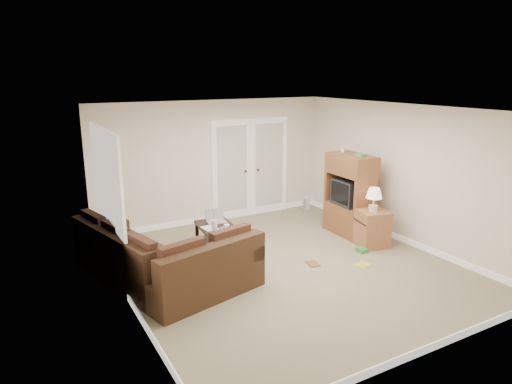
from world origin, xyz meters
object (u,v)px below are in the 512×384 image
tv_armoire (350,194)px  side_cabinet (372,225)px  coffee_table (219,239)px  sectional_sofa (161,264)px

tv_armoire → side_cabinet: (-0.08, -0.71, -0.40)m
tv_armoire → side_cabinet: tv_armoire is taller
tv_armoire → coffee_table: bearing=175.7°
sectional_sofa → coffee_table: size_ratio=2.30×
sectional_sofa → coffee_table: 1.42m
sectional_sofa → tv_armoire: bearing=-8.3°
coffee_table → tv_armoire: (2.61, -0.28, 0.52)m
sectional_sofa → coffee_table: bearing=14.1°
sectional_sofa → side_cabinet: side_cabinet is taller
sectional_sofa → side_cabinet: 3.79m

